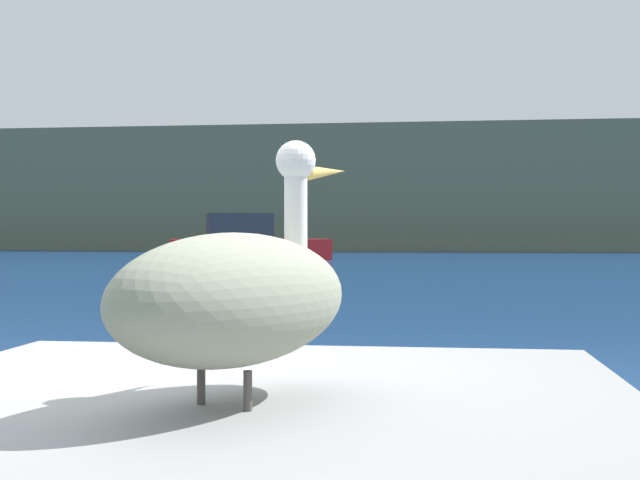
% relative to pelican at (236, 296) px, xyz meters
% --- Properties ---
extents(hillside_backdrop, '(140.00, 15.21, 9.15)m').
position_rel_pelican_xyz_m(hillside_backdrop, '(-0.69, 64.37, 3.45)').
color(hillside_backdrop, '#5B664C').
rests_on(hillside_backdrop, ground).
extents(pelican, '(0.99, 1.35, 0.96)m').
position_rel_pelican_xyz_m(pelican, '(0.00, 0.00, 0.00)').
color(pelican, gray).
rests_on(pelican, pier_dock).
extents(fishing_boat_red, '(8.05, 4.60, 3.74)m').
position_rel_pelican_xyz_m(fishing_boat_red, '(-8.03, 37.67, -0.27)').
color(fishing_boat_red, red).
rests_on(fishing_boat_red, ground).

